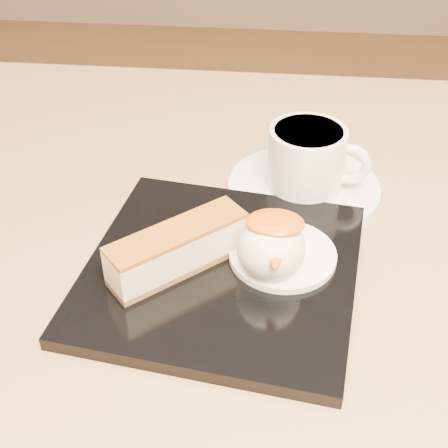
# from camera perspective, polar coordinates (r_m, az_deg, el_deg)

# --- Properties ---
(table) EXTENTS (0.80, 0.80, 0.72)m
(table) POSITION_cam_1_polar(r_m,az_deg,el_deg) (0.65, 3.31, -14.63)
(table) COLOR black
(table) RESTS_ON ground
(dessert_plate) EXTENTS (0.25, 0.25, 0.01)m
(dessert_plate) POSITION_cam_1_polar(r_m,az_deg,el_deg) (0.52, -0.22, -4.30)
(dessert_plate) COLOR black
(dessert_plate) RESTS_ON table
(cheesecake) EXTENTS (0.11, 0.10, 0.04)m
(cheesecake) POSITION_cam_1_polar(r_m,az_deg,el_deg) (0.51, -4.24, -2.27)
(cheesecake) COLOR brown
(cheesecake) RESTS_ON dessert_plate
(cream_smear) EXTENTS (0.09, 0.09, 0.01)m
(cream_smear) POSITION_cam_1_polar(r_m,az_deg,el_deg) (0.53, 5.39, -2.82)
(cream_smear) COLOR white
(cream_smear) RESTS_ON dessert_plate
(ice_cream_scoop) EXTENTS (0.05, 0.05, 0.05)m
(ice_cream_scoop) POSITION_cam_1_polar(r_m,az_deg,el_deg) (0.49, 4.33, -2.16)
(ice_cream_scoop) COLOR white
(ice_cream_scoop) RESTS_ON cream_smear
(mango_sauce) EXTENTS (0.05, 0.04, 0.01)m
(mango_sauce) POSITION_cam_1_polar(r_m,az_deg,el_deg) (0.48, 4.70, 0.12)
(mango_sauce) COLOR #D65606
(mango_sauce) RESTS_ON ice_cream_scoop
(mint_sprig) EXTENTS (0.03, 0.02, 0.00)m
(mint_sprig) POSITION_cam_1_polar(r_m,az_deg,el_deg) (0.54, 2.37, -0.68)
(mint_sprig) COLOR #2C893B
(mint_sprig) RESTS_ON cream_smear
(saucer) EXTENTS (0.15, 0.15, 0.01)m
(saucer) POSITION_cam_1_polar(r_m,az_deg,el_deg) (0.62, 7.27, 3.27)
(saucer) COLOR white
(saucer) RESTS_ON table
(coffee_cup) EXTENTS (0.10, 0.07, 0.06)m
(coffee_cup) POSITION_cam_1_polar(r_m,az_deg,el_deg) (0.60, 7.71, 6.08)
(coffee_cup) COLOR white
(coffee_cup) RESTS_ON saucer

